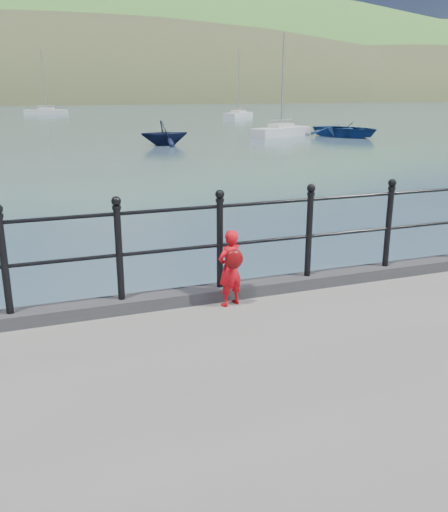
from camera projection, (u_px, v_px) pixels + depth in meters
name	position (u px, v px, depth m)	size (l,w,h in m)	color
ground	(172.00, 373.00, 6.89)	(600.00, 600.00, 0.00)	#2D4251
kerb	(173.00, 298.00, 6.44)	(60.00, 0.30, 0.15)	#28282B
railing	(171.00, 238.00, 6.22)	(18.11, 0.11, 1.20)	black
far_shore	(118.00, 153.00, 241.14)	(830.00, 200.00, 156.00)	#333A21
child	(230.00, 267.00, 6.30)	(0.39, 0.35, 0.92)	red
launch_blue	(346.00, 129.00, 42.77)	(4.09, 5.72, 1.19)	navy
launch_navy	(164.00, 133.00, 35.93)	(2.68, 3.11, 1.64)	black
sailboat_far	(238.00, 115.00, 75.29)	(5.87, 5.93, 9.33)	silver
sailboat_near	(281.00, 132.00, 43.60)	(5.90, 3.88, 7.99)	silver
sailboat_deep	(46.00, 112.00, 87.35)	(6.96, 3.38, 9.82)	beige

